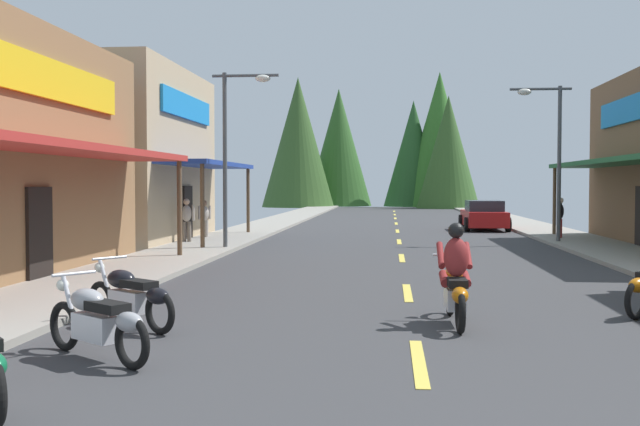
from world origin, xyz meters
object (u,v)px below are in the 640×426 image
at_px(rider_cruising_lead, 455,282).
at_px(pedestrian_browsing, 205,217).
at_px(motorcycle_parked_left_2, 130,296).
at_px(streetlamp_left, 235,134).
at_px(streetlamp_right, 549,140).
at_px(motorcycle_parked_left_1, 98,320).
at_px(parked_car_curbside, 484,215).
at_px(pedestrian_waiting, 187,218).
at_px(pedestrian_by_shop, 560,216).

bearing_deg(rider_cruising_lead, pedestrian_browsing, 25.10).
bearing_deg(motorcycle_parked_left_2, pedestrian_browsing, -43.75).
height_order(streetlamp_left, rider_cruising_lead, streetlamp_left).
height_order(streetlamp_left, streetlamp_right, streetlamp_left).
relative_size(motorcycle_parked_left_1, parked_car_curbside, 0.42).
bearing_deg(parked_car_curbside, rider_cruising_lead, 172.06).
distance_m(pedestrian_browsing, parked_car_curbside, 13.82).
xyz_separation_m(streetlamp_left, pedestrian_waiting, (-2.21, 2.04, -2.84)).
height_order(pedestrian_by_shop, pedestrian_browsing, pedestrian_by_shop).
relative_size(streetlamp_left, pedestrian_browsing, 3.75).
distance_m(pedestrian_by_shop, pedestrian_browsing, 13.67).
bearing_deg(pedestrian_browsing, streetlamp_left, 158.44).
distance_m(streetlamp_left, motorcycle_parked_left_1, 15.36).
height_order(streetlamp_right, pedestrian_by_shop, streetlamp_right).
xyz_separation_m(rider_cruising_lead, parked_car_curbside, (3.44, 24.12, 0.03)).
bearing_deg(parked_car_curbside, pedestrian_by_shop, -162.34).
xyz_separation_m(streetlamp_right, motorcycle_parked_left_2, (-9.54, -16.53, -3.26)).
bearing_deg(rider_cruising_lead, streetlamp_left, 25.07).
xyz_separation_m(motorcycle_parked_left_2, pedestrian_waiting, (-3.33, 14.98, 0.47)).
bearing_deg(rider_cruising_lead, pedestrian_by_shop, -18.44).
bearing_deg(pedestrian_browsing, parked_car_curbside, -104.65).
bearing_deg(rider_cruising_lead, pedestrian_waiting, 28.86).
xyz_separation_m(streetlamp_left, streetlamp_right, (10.67, 3.58, -0.05)).
bearing_deg(motorcycle_parked_left_1, streetlamp_left, -48.51).
bearing_deg(pedestrian_by_shop, parked_car_curbside, -56.45).
distance_m(rider_cruising_lead, pedestrian_waiting, 16.43).
bearing_deg(pedestrian_waiting, pedestrian_browsing, -4.46).
height_order(streetlamp_right, rider_cruising_lead, streetlamp_right).
xyz_separation_m(rider_cruising_lead, pedestrian_waiting, (-8.19, 14.24, 0.30)).
bearing_deg(parked_car_curbside, pedestrian_waiting, 130.54).
height_order(pedestrian_browsing, parked_car_curbside, pedestrian_browsing).
height_order(rider_cruising_lead, pedestrian_waiting, pedestrian_waiting).
relative_size(streetlamp_left, pedestrian_waiting, 3.49).
xyz_separation_m(motorcycle_parked_left_1, pedestrian_by_shop, (10.05, 20.30, 0.47)).
bearing_deg(pedestrian_browsing, pedestrian_waiting, 130.76).
bearing_deg(streetlamp_left, rider_cruising_lead, -63.88).
bearing_deg(motorcycle_parked_left_2, pedestrian_by_shop, -83.96).
bearing_deg(pedestrian_by_shop, streetlamp_right, 81.49).
height_order(streetlamp_left, motorcycle_parked_left_1, streetlamp_left).
height_order(streetlamp_left, pedestrian_browsing, streetlamp_left).
distance_m(pedestrian_by_shop, parked_car_curbside, 6.87).
xyz_separation_m(streetlamp_left, motorcycle_parked_left_1, (1.43, -14.93, -3.31)).
xyz_separation_m(streetlamp_right, pedestrian_waiting, (-12.88, -1.55, -2.79)).
xyz_separation_m(streetlamp_left, motorcycle_parked_left_2, (1.13, -12.94, -3.31)).
distance_m(motorcycle_parked_left_2, pedestrian_waiting, 15.35).
xyz_separation_m(rider_cruising_lead, pedestrian_browsing, (-8.13, 16.56, 0.23)).
bearing_deg(pedestrian_by_shop, pedestrian_waiting, 29.75).
distance_m(streetlamp_right, parked_car_curbside, 8.97).
relative_size(pedestrian_browsing, pedestrian_waiting, 0.93).
xyz_separation_m(pedestrian_waiting, parked_car_curbside, (11.63, 9.88, -0.27)).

